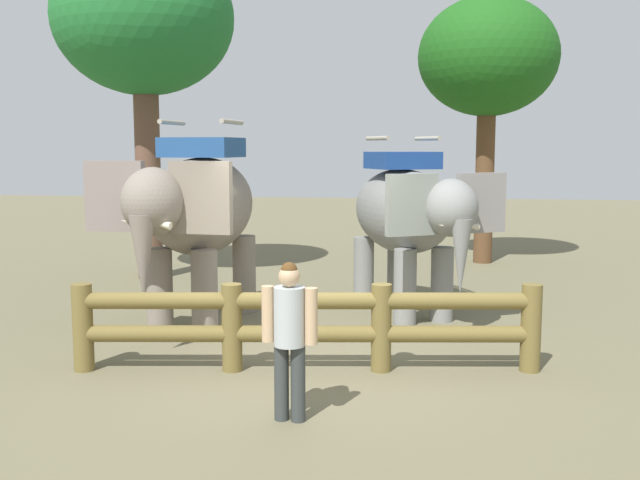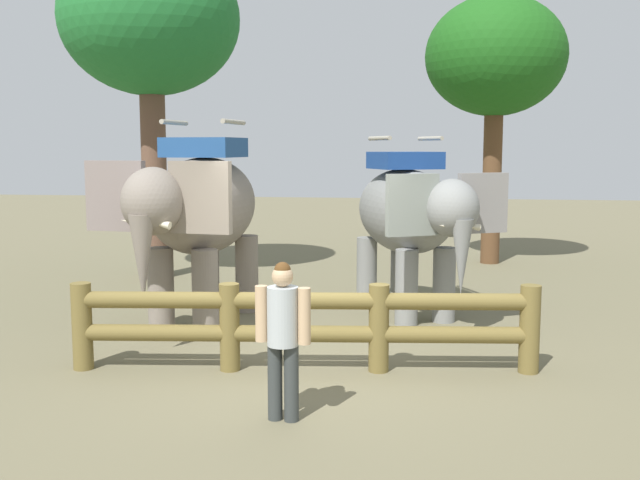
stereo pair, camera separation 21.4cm
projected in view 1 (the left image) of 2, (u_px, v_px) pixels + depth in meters
ground_plane at (310, 364)px, 9.05m from camera, size 60.00×60.00×0.00m
log_fence at (307, 321)px, 8.71m from camera, size 5.53×0.82×1.05m
elephant_near_left at (197, 211)px, 10.79m from camera, size 2.03×3.60×3.06m
elephant_center at (408, 216)px, 11.51m from camera, size 2.59×3.32×2.82m
tourist_woman_in_black at (289, 330)px, 7.07m from camera, size 0.55×0.34×1.57m
tree_far_left at (488, 60)px, 16.47m from camera, size 3.13×3.13×6.00m
tree_back_center at (144, 22)px, 14.37m from camera, size 3.53×3.53×6.67m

